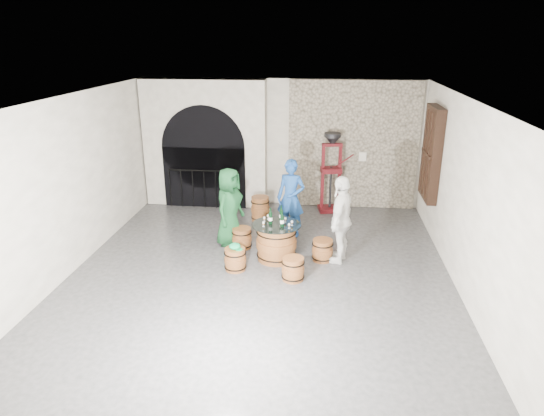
# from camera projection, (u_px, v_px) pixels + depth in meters

# --- Properties ---
(ground) EXTENTS (8.00, 8.00, 0.00)m
(ground) POSITION_uv_depth(u_px,v_px,m) (261.00, 272.00, 9.08)
(ground) COLOR #323235
(ground) RESTS_ON ground
(wall_back) EXTENTS (8.00, 0.00, 8.00)m
(wall_back) POSITION_uv_depth(u_px,v_px,m) (281.00, 143.00, 12.28)
(wall_back) COLOR silver
(wall_back) RESTS_ON ground
(wall_front) EXTENTS (8.00, 0.00, 8.00)m
(wall_front) POSITION_uv_depth(u_px,v_px,m) (206.00, 313.00, 4.80)
(wall_front) COLOR silver
(wall_front) RESTS_ON ground
(wall_left) EXTENTS (0.00, 8.00, 8.00)m
(wall_left) POSITION_uv_depth(u_px,v_px,m) (71.00, 184.00, 8.91)
(wall_left) COLOR silver
(wall_left) RESTS_ON ground
(wall_right) EXTENTS (0.00, 8.00, 8.00)m
(wall_right) POSITION_uv_depth(u_px,v_px,m) (465.00, 198.00, 8.17)
(wall_right) COLOR silver
(wall_right) RESTS_ON ground
(ceiling) EXTENTS (8.00, 8.00, 0.00)m
(ceiling) POSITION_uv_depth(u_px,v_px,m) (259.00, 99.00, 8.00)
(ceiling) COLOR beige
(ceiling) RESTS_ON wall_back
(stone_facing_panel) EXTENTS (3.20, 0.12, 3.18)m
(stone_facing_panel) POSITION_uv_depth(u_px,v_px,m) (353.00, 145.00, 12.04)
(stone_facing_panel) COLOR tan
(stone_facing_panel) RESTS_ON ground
(arched_opening) EXTENTS (3.10, 0.60, 3.19)m
(arched_opening) POSITION_uv_depth(u_px,v_px,m) (205.00, 144.00, 12.24)
(arched_opening) COLOR silver
(arched_opening) RESTS_ON ground
(shuttered_window) EXTENTS (0.23, 1.10, 2.00)m
(shuttered_window) POSITION_uv_depth(u_px,v_px,m) (431.00, 153.00, 10.36)
(shuttered_window) COLOR black
(shuttered_window) RESTS_ON wall_right
(barrel_table) EXTENTS (0.96, 0.96, 0.74)m
(barrel_table) POSITION_uv_depth(u_px,v_px,m) (276.00, 242.00, 9.49)
(barrel_table) COLOR brown
(barrel_table) RESTS_ON ground
(barrel_stool_left) EXTENTS (0.42, 0.42, 0.43)m
(barrel_stool_left) POSITION_uv_depth(u_px,v_px,m) (242.00, 238.00, 10.06)
(barrel_stool_left) COLOR brown
(barrel_stool_left) RESTS_ON ground
(barrel_stool_far) EXTENTS (0.42, 0.42, 0.43)m
(barrel_stool_far) POSITION_uv_depth(u_px,v_px,m) (287.00, 232.00, 10.36)
(barrel_stool_far) COLOR brown
(barrel_stool_far) RESTS_ON ground
(barrel_stool_right) EXTENTS (0.42, 0.42, 0.43)m
(barrel_stool_right) POSITION_uv_depth(u_px,v_px,m) (322.00, 250.00, 9.50)
(barrel_stool_right) COLOR brown
(barrel_stool_right) RESTS_ON ground
(barrel_stool_near_right) EXTENTS (0.42, 0.42, 0.43)m
(barrel_stool_near_right) POSITION_uv_depth(u_px,v_px,m) (293.00, 269.00, 8.73)
(barrel_stool_near_right) COLOR brown
(barrel_stool_near_right) RESTS_ON ground
(barrel_stool_near_left) EXTENTS (0.42, 0.42, 0.43)m
(barrel_stool_near_left) POSITION_uv_depth(u_px,v_px,m) (235.00, 259.00, 9.11)
(barrel_stool_near_left) COLOR brown
(barrel_stool_near_left) RESTS_ON ground
(green_cap) EXTENTS (0.26, 0.21, 0.12)m
(green_cap) POSITION_uv_depth(u_px,v_px,m) (235.00, 246.00, 9.02)
(green_cap) COLOR #0D9551
(green_cap) RESTS_ON barrel_stool_near_left
(person_green) EXTENTS (0.76, 0.94, 1.66)m
(person_green) POSITION_uv_depth(u_px,v_px,m) (229.00, 207.00, 10.04)
(person_green) COLOR #134420
(person_green) RESTS_ON ground
(person_blue) EXTENTS (0.70, 0.55, 1.71)m
(person_blue) POSITION_uv_depth(u_px,v_px,m) (291.00, 198.00, 10.50)
(person_blue) COLOR navy
(person_blue) RESTS_ON ground
(person_white) EXTENTS (0.71, 1.09, 1.73)m
(person_white) POSITION_uv_depth(u_px,v_px,m) (341.00, 219.00, 9.26)
(person_white) COLOR white
(person_white) RESTS_ON ground
(wine_bottle_left) EXTENTS (0.08, 0.08, 0.32)m
(wine_bottle_left) POSITION_uv_depth(u_px,v_px,m) (270.00, 217.00, 9.34)
(wine_bottle_left) COLOR black
(wine_bottle_left) RESTS_ON barrel_table
(wine_bottle_center) EXTENTS (0.08, 0.08, 0.32)m
(wine_bottle_center) POSITION_uv_depth(u_px,v_px,m) (282.00, 220.00, 9.21)
(wine_bottle_center) COLOR black
(wine_bottle_center) RESTS_ON barrel_table
(wine_bottle_right) EXTENTS (0.08, 0.08, 0.32)m
(wine_bottle_right) POSITION_uv_depth(u_px,v_px,m) (281.00, 215.00, 9.49)
(wine_bottle_right) COLOR black
(wine_bottle_right) RESTS_ON barrel_table
(tasting_glass_a) EXTENTS (0.05, 0.05, 0.10)m
(tasting_glass_a) POSITION_uv_depth(u_px,v_px,m) (263.00, 224.00, 9.24)
(tasting_glass_a) COLOR #A55F20
(tasting_glass_a) RESTS_ON barrel_table
(tasting_glass_b) EXTENTS (0.05, 0.05, 0.10)m
(tasting_glass_b) POSITION_uv_depth(u_px,v_px,m) (292.00, 223.00, 9.29)
(tasting_glass_b) COLOR #A55F20
(tasting_glass_b) RESTS_ON barrel_table
(tasting_glass_c) EXTENTS (0.05, 0.05, 0.10)m
(tasting_glass_c) POSITION_uv_depth(u_px,v_px,m) (268.00, 217.00, 9.60)
(tasting_glass_c) COLOR #A55F20
(tasting_glass_c) RESTS_ON barrel_table
(tasting_glass_d) EXTENTS (0.05, 0.05, 0.10)m
(tasting_glass_d) POSITION_uv_depth(u_px,v_px,m) (285.00, 220.00, 9.45)
(tasting_glass_d) COLOR #A55F20
(tasting_glass_d) RESTS_ON barrel_table
(tasting_glass_e) EXTENTS (0.05, 0.05, 0.10)m
(tasting_glass_e) POSITION_uv_depth(u_px,v_px,m) (289.00, 226.00, 9.15)
(tasting_glass_e) COLOR #A55F20
(tasting_glass_e) RESTS_ON barrel_table
(tasting_glass_f) EXTENTS (0.05, 0.05, 0.10)m
(tasting_glass_f) POSITION_uv_depth(u_px,v_px,m) (264.00, 219.00, 9.49)
(tasting_glass_f) COLOR #A55F20
(tasting_glass_f) RESTS_ON barrel_table
(side_barrel) EXTENTS (0.45, 0.45, 0.59)m
(side_barrel) POSITION_uv_depth(u_px,v_px,m) (260.00, 209.00, 11.51)
(side_barrel) COLOR brown
(side_barrel) RESTS_ON ground
(corking_press) EXTENTS (0.85, 0.54, 1.98)m
(corking_press) POSITION_uv_depth(u_px,v_px,m) (331.00, 167.00, 11.85)
(corking_press) COLOR #540E14
(corking_press) RESTS_ON ground
(control_box) EXTENTS (0.18, 0.10, 0.22)m
(control_box) POSITION_uv_depth(u_px,v_px,m) (363.00, 156.00, 12.02)
(control_box) COLOR silver
(control_box) RESTS_ON wall_back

